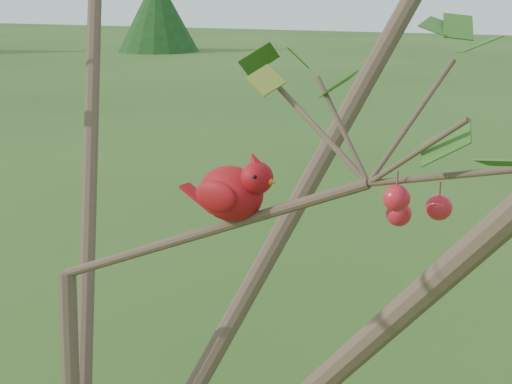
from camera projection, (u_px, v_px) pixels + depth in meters
crabapple_tree at (54, 209)px, 1.33m from camera, size 2.35×2.05×2.95m
cardinal at (234, 191)px, 1.29m from camera, size 0.19×0.11×0.13m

